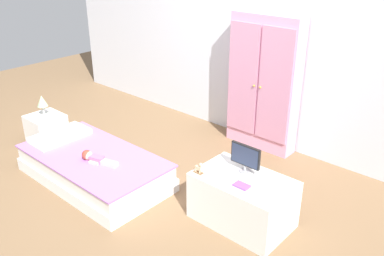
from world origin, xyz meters
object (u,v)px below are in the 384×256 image
Objects in this scene: nightstand at (47,130)px; wardrobe at (264,83)px; bed at (94,168)px; table_lamp at (42,102)px; book_purple at (242,186)px; doll at (93,157)px; tv_stand at (243,200)px; rocking_horse_toy at (199,168)px; tv_monitor at (245,157)px.

wardrobe reaches higher than nightstand.
table_lamp is (-1.05, 0.11, 0.40)m from bed.
table_lamp is 1.94× the size of book_purple.
doll is at bearing -33.21° from bed.
wardrobe is 1.89× the size of tv_stand.
doll is 3.72× the size of rocking_horse_toy.
wardrobe reaches higher than table_lamp.
nightstand is 2.61m from book_purple.
rocking_horse_toy is (-0.32, -0.19, 0.26)m from tv_stand.
rocking_horse_toy is at bearing 3.29° from nightstand.
table_lamp is at bearing -138.71° from wardrobe.
tv_stand is at bearing 19.56° from doll.
table_lamp reaches higher than nightstand.
wardrobe is at bearing 65.21° from bed.
bed is 1.13m from table_lamp.
tv_stand is 0.45m from rocking_horse_toy.
bed is 4.18× the size of nightstand.
tv_stand is (1.48, 0.42, 0.08)m from bed.
tv_stand is (2.53, 0.31, -0.32)m from table_lamp.
tv_stand is at bearing -62.64° from wardrobe.
tv_stand is 6.38× the size of book_purple.
doll reaches higher than bed.
doll is at bearing -163.98° from rocking_horse_toy.
tv_monitor reaches higher than doll.
wardrobe reaches higher than doll.
bed is at bearing -5.90° from nightstand.
rocking_horse_toy is at bearing -169.50° from book_purple.
wardrobe reaches higher than book_purple.
table_lamp is at bearing 174.10° from bed.
rocking_horse_toy reaches higher than tv_stand.
rocking_horse_toy is at bearing -76.52° from wardrobe.
doll is 1.42× the size of tv_monitor.
table_lamp is 2.60m from book_purple.
nightstand is (-1.16, 0.18, -0.13)m from doll.
doll is at bearing -8.68° from table_lamp.
doll is 1.47m from tv_stand.
book_purple is at bearing 10.50° from rocking_horse_toy.
tv_monitor is 0.27m from book_purple.
nightstand is 0.24× the size of wardrobe.
rocking_horse_toy is (0.36, -1.50, -0.28)m from wardrobe.
book_purple is (0.38, 0.07, -0.04)m from rocking_horse_toy.
tv_monitor reaches higher than bed.
wardrobe is 14.42× the size of rocking_horse_toy.
tv_stand is at bearing 117.28° from book_purple.
tv_monitor is (1.43, 0.51, 0.43)m from bed.
bed is at bearing -168.52° from rocking_horse_toy.
tv_monitor is at bearing 119.65° from book_purple.
table_lamp reaches higher than rocking_horse_toy.
wardrobe is 12.04× the size of book_purple.
wardrobe is (0.70, 1.80, 0.44)m from doll.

